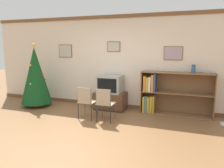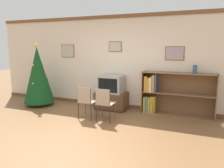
{
  "view_description": "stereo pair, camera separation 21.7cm",
  "coord_description": "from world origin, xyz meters",
  "px_view_note": "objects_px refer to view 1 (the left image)",
  "views": [
    {
      "loc": [
        2.08,
        -3.75,
        1.81
      ],
      "look_at": [
        0.23,
        1.28,
        0.88
      ],
      "focal_mm": 35.0,
      "sensor_mm": 36.0,
      "label": 1
    },
    {
      "loc": [
        2.28,
        -3.67,
        1.81
      ],
      "look_at": [
        0.23,
        1.28,
        0.88
      ],
      "focal_mm": 35.0,
      "sensor_mm": 36.0,
      "label": 2
    }
  ],
  "objects_px": {
    "bookshelf": "(165,94)",
    "vase": "(194,69)",
    "television": "(110,84)",
    "christmas_tree": "(35,76)",
    "tv_console": "(110,101)",
    "folding_chair_left": "(86,101)",
    "folding_chair_right": "(105,103)"
  },
  "relations": [
    {
      "from": "christmas_tree",
      "to": "folding_chair_right",
      "type": "xyz_separation_m",
      "value": [
        2.5,
        -0.61,
        -0.47
      ]
    },
    {
      "from": "bookshelf",
      "to": "television",
      "type": "bearing_deg",
      "value": -175.44
    },
    {
      "from": "christmas_tree",
      "to": "bookshelf",
      "type": "distance_m",
      "value": 3.84
    },
    {
      "from": "christmas_tree",
      "to": "tv_console",
      "type": "xyz_separation_m",
      "value": [
        2.25,
        0.43,
        -0.69
      ]
    },
    {
      "from": "folding_chair_right",
      "to": "bookshelf",
      "type": "height_order",
      "value": "bookshelf"
    },
    {
      "from": "tv_console",
      "to": "folding_chair_right",
      "type": "xyz_separation_m",
      "value": [
        0.25,
        -1.04,
        0.22
      ]
    },
    {
      "from": "folding_chair_left",
      "to": "vase",
      "type": "height_order",
      "value": "vase"
    },
    {
      "from": "christmas_tree",
      "to": "folding_chair_left",
      "type": "xyz_separation_m",
      "value": [
        2.0,
        -0.61,
        -0.47
      ]
    },
    {
      "from": "bookshelf",
      "to": "tv_console",
      "type": "bearing_deg",
      "value": -175.53
    },
    {
      "from": "folding_chair_left",
      "to": "tv_console",
      "type": "bearing_deg",
      "value": 76.42
    },
    {
      "from": "tv_console",
      "to": "bookshelf",
      "type": "bearing_deg",
      "value": 4.47
    },
    {
      "from": "tv_console",
      "to": "television",
      "type": "relative_size",
      "value": 1.31
    },
    {
      "from": "folding_chair_left",
      "to": "bookshelf",
      "type": "bearing_deg",
      "value": 33.09
    },
    {
      "from": "christmas_tree",
      "to": "television",
      "type": "xyz_separation_m",
      "value": [
        2.25,
        0.43,
        -0.19
      ]
    },
    {
      "from": "tv_console",
      "to": "vase",
      "type": "distance_m",
      "value": 2.43
    },
    {
      "from": "christmas_tree",
      "to": "folding_chair_left",
      "type": "height_order",
      "value": "christmas_tree"
    },
    {
      "from": "television",
      "to": "vase",
      "type": "relative_size",
      "value": 3.15
    },
    {
      "from": "folding_chair_right",
      "to": "vase",
      "type": "height_order",
      "value": "vase"
    },
    {
      "from": "bookshelf",
      "to": "vase",
      "type": "xyz_separation_m",
      "value": [
        0.69,
        -0.01,
        0.7
      ]
    },
    {
      "from": "christmas_tree",
      "to": "tv_console",
      "type": "distance_m",
      "value": 2.39
    },
    {
      "from": "tv_console",
      "to": "christmas_tree",
      "type": "bearing_deg",
      "value": -169.14
    },
    {
      "from": "christmas_tree",
      "to": "tv_console",
      "type": "bearing_deg",
      "value": 10.86
    },
    {
      "from": "vase",
      "to": "tv_console",
      "type": "bearing_deg",
      "value": -177.07
    },
    {
      "from": "folding_chair_left",
      "to": "folding_chair_right",
      "type": "bearing_deg",
      "value": 0.0
    },
    {
      "from": "vase",
      "to": "folding_chair_left",
      "type": "bearing_deg",
      "value": -154.95
    },
    {
      "from": "christmas_tree",
      "to": "bookshelf",
      "type": "bearing_deg",
      "value": 8.3
    },
    {
      "from": "television",
      "to": "folding_chair_left",
      "type": "xyz_separation_m",
      "value": [
        -0.25,
        -1.03,
        -0.27
      ]
    },
    {
      "from": "television",
      "to": "vase",
      "type": "distance_m",
      "value": 2.27
    },
    {
      "from": "bookshelf",
      "to": "vase",
      "type": "relative_size",
      "value": 8.54
    },
    {
      "from": "television",
      "to": "vase",
      "type": "height_order",
      "value": "vase"
    },
    {
      "from": "television",
      "to": "folding_chair_right",
      "type": "xyz_separation_m",
      "value": [
        0.25,
        -1.03,
        -0.27
      ]
    },
    {
      "from": "tv_console",
      "to": "bookshelf",
      "type": "relative_size",
      "value": 0.48
    }
  ]
}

